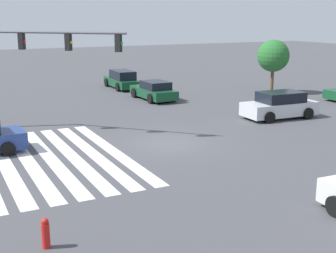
{
  "coord_description": "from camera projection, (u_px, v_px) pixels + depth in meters",
  "views": [
    {
      "loc": [
        19.8,
        -10.01,
        6.11
      ],
      "look_at": [
        0.0,
        0.0,
        0.84
      ],
      "focal_mm": 50.0,
      "sensor_mm": 36.0,
      "label": 1
    }
  ],
  "objects": [
    {
      "name": "car_3",
      "position": [
        122.0,
        80.0,
        40.09
      ],
      "size": [
        4.87,
        2.01,
        1.56
      ],
      "rotation": [
        0.0,
        0.0,
        3.12
      ],
      "color": "#144728",
      "rests_on": "ground_plane"
    },
    {
      "name": "fire_hydrant",
      "position": [
        46.0,
        233.0,
        12.53
      ],
      "size": [
        0.22,
        0.22,
        0.86
      ],
      "color": "red",
      "rests_on": "ground_plane"
    },
    {
      "name": "car_2",
      "position": [
        280.0,
        105.0,
        28.51
      ],
      "size": [
        2.37,
        4.64,
        1.6
      ],
      "rotation": [
        0.0,
        0.0,
        -1.62
      ],
      "color": "silver",
      "rests_on": "ground_plane"
    },
    {
      "name": "ground_plane",
      "position": [
        168.0,
        143.0,
        23.0
      ],
      "size": [
        142.99,
        142.99,
        0.0
      ],
      "primitive_type": "plane",
      "color": "#47474C"
    },
    {
      "name": "traffic_signal_mast",
      "position": [
        33.0,
        53.0,
        24.27
      ],
      "size": [
        6.11,
        6.11,
        5.52
      ],
      "rotation": [
        0.0,
        0.0,
        0.79
      ],
      "color": "#47474C",
      "rests_on": "ground_plane"
    },
    {
      "name": "crosswalk_markings",
      "position": [
        29.0,
        162.0,
        20.05
      ],
      "size": [
        10.66,
        8.2,
        0.01
      ],
      "rotation": [
        0.0,
        0.0,
        1.57
      ],
      "color": "silver",
      "rests_on": "ground_plane"
    },
    {
      "name": "tree_corner_c",
      "position": [
        273.0,
        56.0,
        37.08
      ],
      "size": [
        2.55,
        2.55,
        4.28
      ],
      "color": "brown",
      "rests_on": "ground_plane"
    },
    {
      "name": "car_5",
      "position": [
        154.0,
        91.0,
        34.73
      ],
      "size": [
        4.62,
        2.17,
        1.41
      ],
      "rotation": [
        0.0,
        0.0,
        3.16
      ],
      "color": "#144728",
      "rests_on": "ground_plane"
    }
  ]
}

